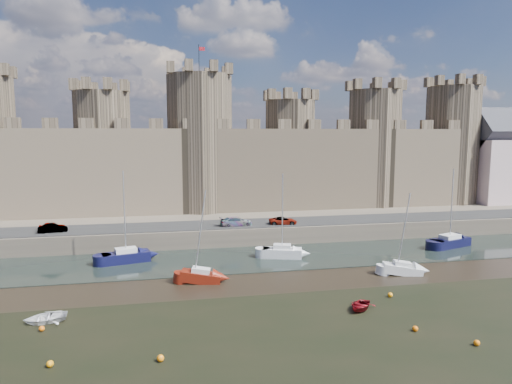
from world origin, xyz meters
TOP-DOWN VIEW (x-y plane):
  - ground at (0.00, 0.00)m, footprint 160.00×160.00m
  - water_channel at (0.00, 24.00)m, footprint 160.00×12.00m
  - quay at (0.00, 60.00)m, footprint 160.00×60.00m
  - road at (0.00, 34.00)m, footprint 160.00×7.00m
  - castle at (-0.64, 48.00)m, footprint 108.50×11.00m
  - car_0 at (-19.42, 34.69)m, footprint 3.56×1.99m
  - car_1 at (-18.95, 32.94)m, footprint 3.82×1.83m
  - car_2 at (5.81, 32.63)m, footprint 4.74×2.22m
  - car_3 at (12.70, 32.35)m, footprint 4.24×2.27m
  - sailboat_1 at (-8.94, 25.26)m, footprint 5.97×3.49m
  - sailboat_2 at (10.32, 23.64)m, footprint 5.31×3.29m
  - sailboat_3 at (34.62, 24.54)m, footprint 6.61×4.25m
  - sailboat_4 at (-0.52, 16.03)m, footprint 4.50×2.47m
  - sailboat_5 at (21.89, 14.47)m, footprint 4.54×2.55m
  - dinghy_4 at (12.94, 5.68)m, footprint 3.81×3.93m
  - dinghy_6 at (-14.10, 8.14)m, footprint 3.61×2.72m
  - buoy_0 at (-4.58, -0.46)m, footprint 0.51×0.51m
  - buoy_1 at (-13.96, 6.39)m, footprint 0.45×0.45m
  - buoy_2 at (18.52, -2.62)m, footprint 0.47×0.47m
  - buoy_3 at (17.09, 8.04)m, footprint 0.47×0.47m
  - buoy_4 at (-11.91, 0.20)m, footprint 0.48×0.48m
  - buoy_5 at (15.36, 0.56)m, footprint 0.46×0.46m

SIDE VIEW (x-z plane):
  - ground at x=0.00m, z-range 0.00..0.00m
  - water_channel at x=0.00m, z-range 0.00..0.08m
  - buoy_1 at x=-13.96m, z-range 0.00..0.45m
  - buoy_5 at x=15.36m, z-range 0.00..0.46m
  - buoy_2 at x=18.52m, z-range 0.00..0.47m
  - buoy_3 at x=17.09m, z-range 0.00..0.47m
  - buoy_4 at x=-11.91m, z-range 0.00..0.48m
  - buoy_0 at x=-4.58m, z-range 0.00..0.51m
  - dinghy_4 at x=12.94m, z-range 0.00..0.66m
  - dinghy_6 at x=-14.10m, z-range 0.00..0.71m
  - sailboat_5 at x=21.89m, z-range -3.94..5.30m
  - sailboat_4 at x=-0.52m, z-range -4.24..5.71m
  - sailboat_3 at x=34.62m, z-range -4.58..6.23m
  - sailboat_2 at x=10.32m, z-range -4.51..6.20m
  - sailboat_1 at x=-8.94m, z-range -4.75..6.48m
  - quay at x=0.00m, z-range 0.00..2.50m
  - road at x=0.00m, z-range 2.50..2.60m
  - car_3 at x=12.70m, z-range 2.50..3.63m
  - car_0 at x=-19.42m, z-range 2.50..3.64m
  - car_1 at x=-18.95m, z-range 2.50..3.71m
  - car_2 at x=5.81m, z-range 2.50..3.84m
  - castle at x=-0.64m, z-range -2.83..26.17m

